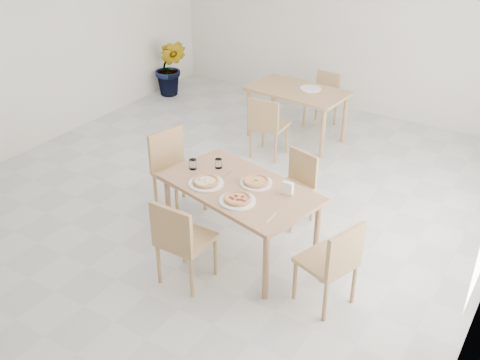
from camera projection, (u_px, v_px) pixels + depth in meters
The scene contains 21 objects.
main_table at pixel (240, 194), 5.48m from camera, with size 1.68×1.18×0.75m.
chair_south at pixel (180, 238), 5.08m from camera, with size 0.45×0.45×0.90m.
chair_north at pixel (296, 182), 6.10m from camera, with size 0.48×0.48×0.79m.
chair_west at pixel (174, 165), 6.26m from camera, with size 0.56×0.56×0.93m.
chair_east at pixel (334, 260), 4.82m from camera, with size 0.54×0.54×0.87m.
plate_margherita at pixel (256, 183), 5.48m from camera, with size 0.32×0.32×0.02m, color white.
plate_mushroom at pixel (206, 183), 5.47m from camera, with size 0.34×0.34×0.02m, color white.
plate_pepperoni at pixel (237, 201), 5.19m from camera, with size 0.34×0.34×0.02m, color white.
pizza_margherita at pixel (256, 181), 5.46m from camera, with size 0.29×0.29×0.03m.
pizza_mushroom at pixel (206, 181), 5.46m from camera, with size 0.34×0.34×0.03m.
pizza_pepperoni at pixel (237, 198), 5.18m from camera, with size 0.30×0.30×0.03m.
tumbler_a at pixel (193, 164), 5.72m from camera, with size 0.08×0.08×0.10m, color white.
tumbler_b at pixel (219, 163), 5.75m from camera, with size 0.07×0.07×0.10m, color white.
napkin_holder at pixel (288, 189), 5.27m from camera, with size 0.12×0.07×0.13m.
fork_a at pixel (228, 175), 5.64m from camera, with size 0.01×0.18×0.01m, color silver.
fork_b at pixel (272, 217), 4.95m from camera, with size 0.02×0.19×0.01m, color silver.
second_table at pixel (297, 96), 7.82m from camera, with size 1.39×0.86×0.75m.
chair_back_s at pixel (267, 123), 7.38m from camera, with size 0.45×0.45×0.86m.
chair_back_n at pixel (324, 96), 8.37m from camera, with size 0.44×0.44×0.80m.
plate_empty at pixel (311, 89), 7.78m from camera, with size 0.29×0.29×0.02m, color white.
potted_plant at pixel (171, 68), 9.44m from camera, with size 0.53×0.43×0.97m, color #206B20.
Camera 1 is at (3.26, -4.67, 3.47)m, focal length 42.00 mm.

